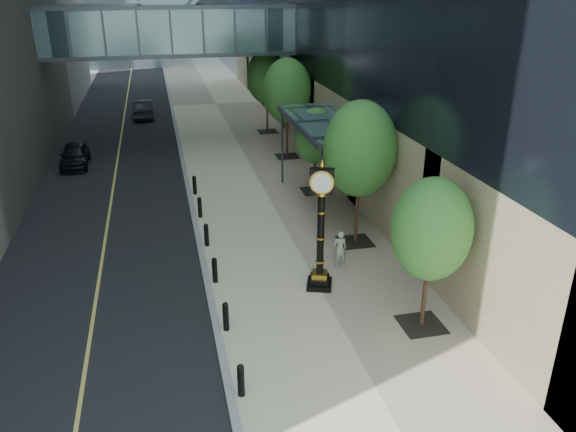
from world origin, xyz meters
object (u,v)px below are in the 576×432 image
object	(u,v)px
street_clock	(321,236)
car_near	(75,155)
pedestrian	(340,249)
car_far	(143,109)

from	to	relation	value
street_clock	car_near	size ratio (longest dim) A/B	1.21
street_clock	pedestrian	bearing A→B (deg)	67.35
pedestrian	car_near	size ratio (longest dim) A/B	0.39
pedestrian	car_near	world-z (taller)	pedestrian
street_clock	car_far	size ratio (longest dim) A/B	1.09
pedestrian	car_near	xyz separation A→B (m)	(-11.64, 16.15, -0.13)
street_clock	car_far	bearing A→B (deg)	121.56
street_clock	car_near	bearing A→B (deg)	140.16
pedestrian	car_near	distance (m)	19.90
pedestrian	street_clock	bearing A→B (deg)	50.85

